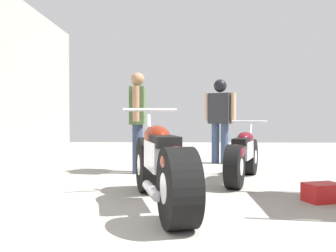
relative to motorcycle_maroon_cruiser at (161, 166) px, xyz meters
name	(u,v)px	position (x,y,z in m)	size (l,w,h in m)	color
ground_plane	(171,190)	(0.08, 0.95, -0.44)	(19.06, 19.06, 0.00)	gray
motorcycle_maroon_cruiser	(161,166)	(0.00, 0.00, 0.00)	(0.92, 2.29, 1.07)	black
motorcycle_black_naked	(242,156)	(1.13, 1.65, -0.06)	(0.89, 1.90, 0.91)	black
mechanic_in_blue	(138,116)	(-0.55, 2.45, 0.54)	(0.26, 0.70, 1.74)	#2D3851
mechanic_with_helmet	(220,113)	(1.03, 3.83, 0.62)	(0.66, 0.44, 1.77)	#384766
red_toolbox	(322,192)	(1.81, 0.33, -0.34)	(0.39, 0.27, 0.21)	#B21919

